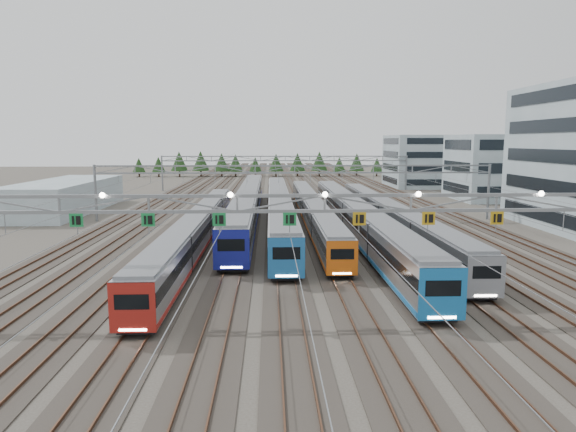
{
  "coord_description": "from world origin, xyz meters",
  "views": [
    {
      "loc": [
        -3.5,
        -32.56,
        11.26
      ],
      "look_at": [
        -1.64,
        20.37,
        3.5
      ],
      "focal_mm": 32.0,
      "sensor_mm": 36.0,
      "label": 1
    }
  ],
  "objects_px": {
    "train_f": "(389,216)",
    "depot_bldg_mid": "(492,167)",
    "train_d": "(312,210)",
    "gantry_near": "(324,207)",
    "depot_bldg_north": "(434,161)",
    "west_shed": "(65,196)",
    "train_a": "(199,228)",
    "gantry_far": "(285,163)",
    "train_e": "(354,217)",
    "train_c": "(279,207)",
    "train_b": "(248,203)",
    "gantry_mid": "(295,176)"
  },
  "relations": [
    {
      "from": "train_a",
      "to": "train_f",
      "type": "height_order",
      "value": "train_f"
    },
    {
      "from": "train_c",
      "to": "west_shed",
      "type": "xyz_separation_m",
      "value": [
        -34.32,
        12.91,
        0.27
      ]
    },
    {
      "from": "train_a",
      "to": "train_d",
      "type": "xyz_separation_m",
      "value": [
        13.5,
        14.74,
        -0.04
      ]
    },
    {
      "from": "train_a",
      "to": "train_f",
      "type": "relative_size",
      "value": 0.94
    },
    {
      "from": "train_f",
      "to": "gantry_near",
      "type": "relative_size",
      "value": 1.03
    },
    {
      "from": "train_b",
      "to": "train_c",
      "type": "bearing_deg",
      "value": -43.53
    },
    {
      "from": "train_d",
      "to": "train_f",
      "type": "distance_m",
      "value": 11.57
    },
    {
      "from": "train_a",
      "to": "gantry_far",
      "type": "relative_size",
      "value": 0.96
    },
    {
      "from": "train_e",
      "to": "gantry_far",
      "type": "bearing_deg",
      "value": 96.84
    },
    {
      "from": "train_f",
      "to": "gantry_near",
      "type": "height_order",
      "value": "gantry_near"
    },
    {
      "from": "train_c",
      "to": "depot_bldg_mid",
      "type": "xyz_separation_m",
      "value": [
        41.68,
        27.22,
        4.05
      ]
    },
    {
      "from": "train_c",
      "to": "train_e",
      "type": "distance_m",
      "value": 13.0
    },
    {
      "from": "gantry_mid",
      "to": "gantry_far",
      "type": "xyz_separation_m",
      "value": [
        0.0,
        45.0,
        0.0
      ]
    },
    {
      "from": "train_d",
      "to": "west_shed",
      "type": "xyz_separation_m",
      "value": [
        -38.82,
        13.9,
        0.52
      ]
    },
    {
      "from": "gantry_far",
      "to": "depot_bldg_mid",
      "type": "relative_size",
      "value": 3.52
    },
    {
      "from": "train_d",
      "to": "gantry_near",
      "type": "relative_size",
      "value": 1.06
    },
    {
      "from": "train_d",
      "to": "gantry_mid",
      "type": "height_order",
      "value": "gantry_mid"
    },
    {
      "from": "train_e",
      "to": "gantry_near",
      "type": "relative_size",
      "value": 1.14
    },
    {
      "from": "gantry_near",
      "to": "west_shed",
      "type": "distance_m",
      "value": 63.02
    },
    {
      "from": "train_f",
      "to": "depot_bldg_mid",
      "type": "distance_m",
      "value": 45.5
    },
    {
      "from": "gantry_near",
      "to": "depot_bldg_mid",
      "type": "bearing_deg",
      "value": 58.91
    },
    {
      "from": "train_d",
      "to": "gantry_far",
      "type": "xyz_separation_m",
      "value": [
        -2.25,
        47.87,
        4.46
      ]
    },
    {
      "from": "train_d",
      "to": "train_a",
      "type": "bearing_deg",
      "value": -132.49
    },
    {
      "from": "gantry_near",
      "to": "gantry_far",
      "type": "xyz_separation_m",
      "value": [
        0.05,
        85.12,
        -0.7
      ]
    },
    {
      "from": "train_f",
      "to": "west_shed",
      "type": "bearing_deg",
      "value": 156.12
    },
    {
      "from": "train_b",
      "to": "gantry_near",
      "type": "distance_m",
      "value": 43.3
    },
    {
      "from": "depot_bldg_north",
      "to": "west_shed",
      "type": "height_order",
      "value": "depot_bldg_north"
    },
    {
      "from": "train_b",
      "to": "train_e",
      "type": "height_order",
      "value": "train_b"
    },
    {
      "from": "gantry_near",
      "to": "gantry_far",
      "type": "distance_m",
      "value": 85.12
    },
    {
      "from": "train_c",
      "to": "train_b",
      "type": "bearing_deg",
      "value": 136.47
    },
    {
      "from": "train_c",
      "to": "train_f",
      "type": "xyz_separation_m",
      "value": [
        13.5,
        -8.26,
        -0.18
      ]
    },
    {
      "from": "west_shed",
      "to": "depot_bldg_mid",
      "type": "bearing_deg",
      "value": 10.66
    },
    {
      "from": "gantry_mid",
      "to": "west_shed",
      "type": "relative_size",
      "value": 1.88
    },
    {
      "from": "train_d",
      "to": "gantry_near",
      "type": "distance_m",
      "value": 37.67
    },
    {
      "from": "train_f",
      "to": "gantry_far",
      "type": "relative_size",
      "value": 1.03
    },
    {
      "from": "gantry_far",
      "to": "west_shed",
      "type": "distance_m",
      "value": 50.07
    },
    {
      "from": "train_e",
      "to": "gantry_mid",
      "type": "xyz_separation_m",
      "value": [
        -6.75,
        11.26,
        4.23
      ]
    },
    {
      "from": "train_e",
      "to": "train_f",
      "type": "distance_m",
      "value": 4.64
    },
    {
      "from": "train_c",
      "to": "gantry_mid",
      "type": "height_order",
      "value": "gantry_mid"
    },
    {
      "from": "train_b",
      "to": "gantry_far",
      "type": "relative_size",
      "value": 1.18
    },
    {
      "from": "gantry_far",
      "to": "depot_bldg_north",
      "type": "bearing_deg",
      "value": 13.79
    },
    {
      "from": "train_c",
      "to": "train_e",
      "type": "bearing_deg",
      "value": -46.17
    },
    {
      "from": "train_a",
      "to": "train_b",
      "type": "relative_size",
      "value": 0.82
    },
    {
      "from": "train_c",
      "to": "gantry_far",
      "type": "relative_size",
      "value": 1.13
    },
    {
      "from": "train_e",
      "to": "gantry_far",
      "type": "relative_size",
      "value": 1.14
    },
    {
      "from": "train_b",
      "to": "train_e",
      "type": "relative_size",
      "value": 1.03
    },
    {
      "from": "train_c",
      "to": "train_e",
      "type": "xyz_separation_m",
      "value": [
        9.0,
        -9.38,
        -0.01
      ]
    },
    {
      "from": "depot_bldg_north",
      "to": "west_shed",
      "type": "xyz_separation_m",
      "value": [
        -73.9,
        -43.14,
        -3.89
      ]
    },
    {
      "from": "train_e",
      "to": "train_d",
      "type": "bearing_deg",
      "value": 118.21
    },
    {
      "from": "train_a",
      "to": "gantry_near",
      "type": "relative_size",
      "value": 0.96
    }
  ]
}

